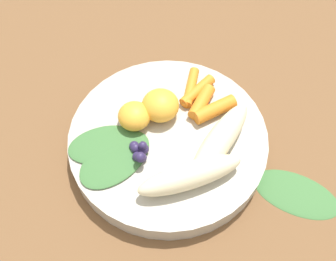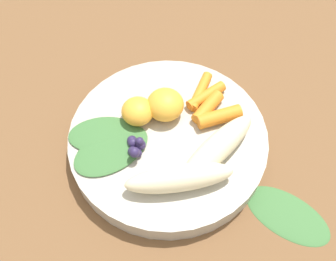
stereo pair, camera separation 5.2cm
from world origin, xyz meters
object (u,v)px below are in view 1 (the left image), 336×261
bowl (168,141)px  orange_segment_near (134,116)px  banana_peeled_left (220,140)px  kale_leaf_stray (296,193)px  banana_peeled_right (190,175)px

bowl → orange_segment_near: orange_segment_near is taller
banana_peeled_left → kale_leaf_stray: 0.12m
banana_peeled_left → banana_peeled_right: bearing=175.5°
bowl → banana_peeled_right: bearing=-148.3°
kale_leaf_stray → bowl: bearing=-179.2°
banana_peeled_left → banana_peeled_right: 0.06m
bowl → kale_leaf_stray: bearing=-103.0°
bowl → orange_segment_near: 0.06m
banana_peeled_left → banana_peeled_right: (-0.06, 0.03, 0.00)m
orange_segment_near → kale_leaf_stray: orange_segment_near is taller
orange_segment_near → kale_leaf_stray: (-0.05, -0.22, -0.04)m
banana_peeled_right → orange_segment_near: size_ratio=3.04×
kale_leaf_stray → orange_segment_near: bearing=-179.1°
banana_peeled_left → kale_leaf_stray: (-0.03, -0.11, -0.05)m
banana_peeled_right → orange_segment_near: same height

